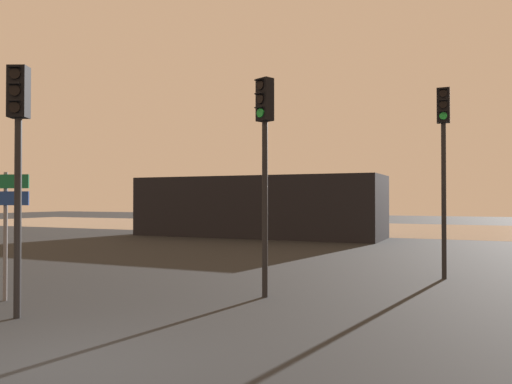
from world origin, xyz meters
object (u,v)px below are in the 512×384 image
Objects in this scene: distant_building at (257,207)px; traffic_light_far_right at (444,147)px; traffic_light_near_left at (18,142)px; direction_sign_post at (5,212)px; traffic_light_center at (265,145)px.

traffic_light_far_right is (10.31, -11.41, 1.76)m from distant_building.
traffic_light_far_right is at bearing -47.89° from distant_building.
traffic_light_far_right reaches higher than traffic_light_near_left.
direction_sign_post is at bearing -55.80° from traffic_light_near_left.
traffic_light_center reaches higher than traffic_light_near_left.
distant_building is 17.06m from traffic_light_center.
distant_building is 3.13× the size of traffic_light_near_left.
distant_building reaches higher than direction_sign_post.
traffic_light_center is 5.24m from traffic_light_far_right.
traffic_light_far_right reaches higher than distant_building.
direction_sign_post is at bearing 50.98° from traffic_light_center.
distant_building is 18.13m from direction_sign_post.
direction_sign_post is (2.36, -17.97, 0.15)m from distant_building.
traffic_light_near_left is at bearing 132.97° from direction_sign_post.
traffic_light_center is 4.69m from traffic_light_near_left.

